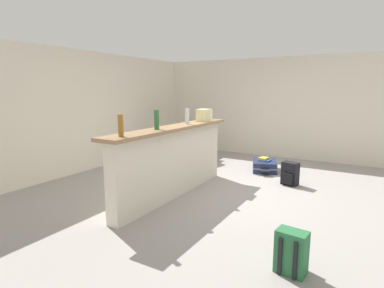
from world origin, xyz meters
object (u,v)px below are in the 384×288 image
(bottle_white, at_px, (211,114))
(dining_chair_near_partition, at_px, (201,140))
(bottle_amber, at_px, (121,126))
(backpack_black, at_px, (290,174))
(suitcase_flat_navy, at_px, (264,165))
(dining_table, at_px, (183,133))
(bottle_green, at_px, (157,120))
(grocery_bag, at_px, (203,115))
(backpack_green, at_px, (292,252))
(bottle_clear, at_px, (187,116))
(book_stack, at_px, (265,159))

(bottle_white, height_order, dining_chair_near_partition, bottle_white)
(bottle_amber, relative_size, backpack_black, 0.66)
(bottle_white, height_order, suitcase_flat_navy, bottle_white)
(dining_table, distance_m, dining_chair_near_partition, 0.50)
(bottle_green, distance_m, dining_chair_near_partition, 3.02)
(grocery_bag, xyz_separation_m, suitcase_flat_navy, (1.32, -0.78, -1.14))
(bottle_green, bearing_deg, backpack_green, -110.69)
(bottle_amber, xyz_separation_m, backpack_green, (-0.02, -2.12, -1.07))
(suitcase_flat_navy, height_order, backpack_green, backpack_green)
(dining_chair_near_partition, bearing_deg, bottle_clear, -157.20)
(bottle_white, distance_m, dining_table, 1.80)
(grocery_bag, distance_m, suitcase_flat_navy, 1.91)
(dining_table, relative_size, suitcase_flat_navy, 1.23)
(bottle_amber, height_order, bottle_clear, bottle_amber)
(dining_chair_near_partition, relative_size, book_stack, 3.50)
(bottle_green, relative_size, backpack_black, 0.67)
(bottle_white, xyz_separation_m, backpack_black, (0.25, -1.49, -1.04))
(book_stack, bearing_deg, backpack_green, -158.74)
(suitcase_flat_navy, xyz_separation_m, backpack_green, (-3.53, -1.37, 0.09))
(grocery_bag, xyz_separation_m, dining_chair_near_partition, (1.41, 0.83, -0.73))
(bottle_clear, relative_size, suitcase_flat_navy, 0.30)
(bottle_green, distance_m, backpack_green, 2.55)
(backpack_green, distance_m, book_stack, 3.77)
(backpack_green, bearing_deg, dining_table, 43.80)
(backpack_green, bearing_deg, bottle_amber, 89.33)
(bottle_amber, relative_size, bottle_green, 0.98)
(bottle_clear, distance_m, suitcase_flat_navy, 2.36)
(backpack_green, bearing_deg, bottle_clear, 52.73)
(dining_table, bearing_deg, bottle_green, -155.10)
(suitcase_flat_navy, bearing_deg, bottle_amber, 167.93)
(bottle_green, bearing_deg, bottle_clear, -1.95)
(suitcase_flat_navy, bearing_deg, book_stack, -170.85)
(bottle_amber, height_order, bottle_green, bottle_green)
(bottle_clear, bearing_deg, dining_chair_near_partition, 22.80)
(bottle_amber, xyz_separation_m, grocery_bag, (2.19, 0.03, -0.03))
(backpack_black, height_order, book_stack, backpack_black)
(grocery_bag, height_order, suitcase_flat_navy, grocery_bag)
(bottle_amber, relative_size, backpack_green, 0.66)
(grocery_bag, distance_m, dining_chair_near_partition, 1.79)
(dining_table, distance_m, suitcase_flat_navy, 2.16)
(bottle_clear, distance_m, dining_table, 2.46)
(dining_chair_near_partition, bearing_deg, book_stack, -93.89)
(backpack_black, bearing_deg, bottle_amber, 152.15)
(bottle_clear, bearing_deg, backpack_black, -52.07)
(bottle_white, bearing_deg, suitcase_flat_navy, -38.10)
(bottle_amber, height_order, bottle_white, bottle_amber)
(grocery_bag, relative_size, book_stack, 0.98)
(suitcase_flat_navy, bearing_deg, bottle_green, 163.62)
(backpack_green, height_order, backpack_black, same)
(bottle_amber, relative_size, bottle_clear, 1.02)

